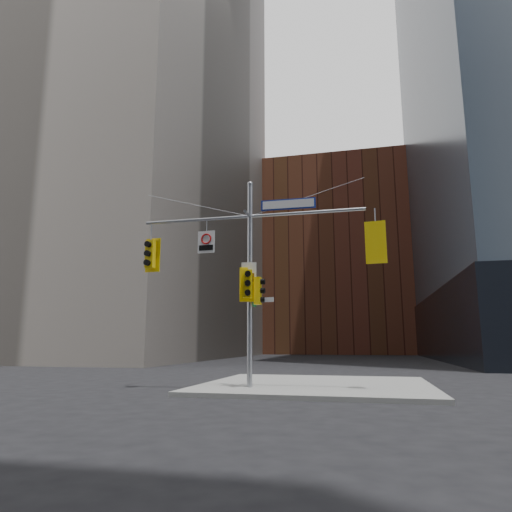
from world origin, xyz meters
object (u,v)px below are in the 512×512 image
at_px(traffic_light_west_arm, 150,254).
at_px(traffic_light_east_arm, 376,243).
at_px(signal_assembly, 250,260).
at_px(traffic_light_pole_front, 248,284).
at_px(traffic_light_pole_side, 259,291).
at_px(regulatory_sign_arm, 206,241).
at_px(street_sign_blade, 288,204).

distance_m(traffic_light_west_arm, traffic_light_east_arm, 8.08).
relative_size(signal_assembly, traffic_light_pole_front, 6.75).
distance_m(traffic_light_pole_side, regulatory_sign_arm, 2.66).
xyz_separation_m(traffic_light_pole_side, traffic_light_pole_front, (-0.32, -0.27, 0.21)).
distance_m(traffic_light_west_arm, street_sign_blade, 5.40).
xyz_separation_m(signal_assembly, regulatory_sign_arm, (-1.61, -0.02, 0.76)).
bearing_deg(signal_assembly, street_sign_blade, 0.14).
bearing_deg(traffic_light_west_arm, signal_assembly, 5.74).
bearing_deg(traffic_light_pole_side, regulatory_sign_arm, 90.91).
xyz_separation_m(traffic_light_pole_front, regulatory_sign_arm, (-1.61, 0.25, 1.62)).
bearing_deg(signal_assembly, traffic_light_west_arm, 179.80).
bearing_deg(signal_assembly, traffic_light_pole_front, -90.30).
xyz_separation_m(signal_assembly, traffic_light_pole_front, (-0.00, -0.27, -0.86)).
distance_m(traffic_light_east_arm, traffic_light_pole_side, 4.23).
height_order(traffic_light_west_arm, traffic_light_pole_front, traffic_light_west_arm).
distance_m(traffic_light_pole_front, regulatory_sign_arm, 2.30).
bearing_deg(street_sign_blade, regulatory_sign_arm, 179.34).
xyz_separation_m(traffic_light_west_arm, traffic_light_east_arm, (8.08, -0.01, 0.00)).
bearing_deg(regulatory_sign_arm, traffic_light_west_arm, -177.34).
bearing_deg(signal_assembly, traffic_light_east_arm, 0.00).
xyz_separation_m(traffic_light_pole_front, street_sign_blade, (1.38, 0.27, 2.79)).
xyz_separation_m(traffic_light_pole_side, regulatory_sign_arm, (-1.93, -0.03, 1.84)).
height_order(traffic_light_pole_front, street_sign_blade, street_sign_blade).
xyz_separation_m(traffic_light_east_arm, regulatory_sign_arm, (-5.90, -0.02, 0.38)).
bearing_deg(traffic_light_west_arm, traffic_light_pole_side, 5.85).
distance_m(traffic_light_west_arm, traffic_light_pole_front, 4.00).
bearing_deg(traffic_light_pole_front, regulatory_sign_arm, 157.10).
height_order(signal_assembly, traffic_light_east_arm, signal_assembly).
bearing_deg(traffic_light_pole_front, traffic_light_pole_side, 26.37).
height_order(traffic_light_west_arm, regulatory_sign_arm, regulatory_sign_arm).
distance_m(traffic_light_pole_front, street_sign_blade, 3.13).
distance_m(traffic_light_pole_side, traffic_light_pole_front, 0.47).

